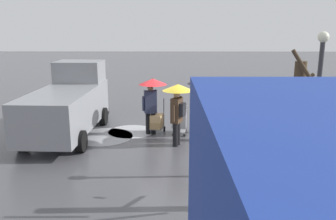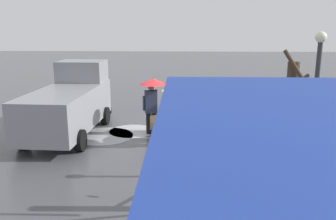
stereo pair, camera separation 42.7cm
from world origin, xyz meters
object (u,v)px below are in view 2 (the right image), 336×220
(pedestrian_black_side, at_px, (177,100))
(pedestrian_far_side, at_px, (208,97))
(cargo_van_parked_right, at_px, (70,103))
(street_lamp, at_px, (316,91))
(hand_dolly_boxes, at_px, (157,121))
(bare_tree_near, at_px, (288,134))
(pedestrian_pink_side, at_px, (152,93))
(shopping_cart_vendor, at_px, (180,119))
(pedestrian_white_side, at_px, (203,92))

(pedestrian_black_side, height_order, pedestrian_far_side, same)
(pedestrian_far_side, bearing_deg, pedestrian_black_side, 27.43)
(cargo_van_parked_right, height_order, street_lamp, street_lamp)
(hand_dolly_boxes, bearing_deg, bare_tree_near, 120.14)
(hand_dolly_boxes, bearing_deg, pedestrian_black_side, 119.48)
(cargo_van_parked_right, relative_size, pedestrian_pink_side, 2.51)
(bare_tree_near, bearing_deg, hand_dolly_boxes, -59.86)
(shopping_cart_vendor, relative_size, hand_dolly_boxes, 0.77)
(pedestrian_white_side, height_order, pedestrian_far_side, same)
(cargo_van_parked_right, relative_size, pedestrian_far_side, 2.51)
(hand_dolly_boxes, distance_m, street_lamp, 6.10)
(hand_dolly_boxes, bearing_deg, street_lamp, 138.91)
(cargo_van_parked_right, xyz_separation_m, pedestrian_black_side, (-4.04, 1.19, 0.39))
(bare_tree_near, distance_m, street_lamp, 2.18)
(hand_dolly_boxes, xyz_separation_m, pedestrian_black_side, (-0.76, 1.35, 1.11))
(cargo_van_parked_right, distance_m, pedestrian_white_side, 5.01)
(pedestrian_pink_side, xyz_separation_m, pedestrian_black_side, (-0.94, 1.30, -0.01))
(shopping_cart_vendor, height_order, bare_tree_near, bare_tree_near)
(pedestrian_white_side, distance_m, street_lamp, 4.81)
(hand_dolly_boxes, xyz_separation_m, bare_tree_near, (-3.23, 5.56, 1.30))
(shopping_cart_vendor, relative_size, street_lamp, 0.26)
(cargo_van_parked_right, xyz_separation_m, street_lamp, (-7.64, 3.64, 1.19))
(pedestrian_far_side, bearing_deg, shopping_cart_vendor, -37.22)
(cargo_van_parked_right, xyz_separation_m, bare_tree_near, (-6.51, 5.40, 0.58))
(shopping_cart_vendor, bearing_deg, pedestrian_far_side, 142.78)
(pedestrian_black_side, bearing_deg, pedestrian_pink_side, -54.13)
(pedestrian_white_side, bearing_deg, shopping_cart_vendor, 12.67)
(pedestrian_black_side, xyz_separation_m, pedestrian_white_side, (-0.94, -1.48, 0.01))
(pedestrian_black_side, bearing_deg, hand_dolly_boxes, -60.52)
(bare_tree_near, bearing_deg, cargo_van_parked_right, -39.67)
(shopping_cart_vendor, xyz_separation_m, pedestrian_far_side, (-0.97, 0.74, 1.02))
(street_lamp, bearing_deg, shopping_cart_vendor, -46.92)
(shopping_cart_vendor, xyz_separation_m, hand_dolly_boxes, (0.86, -0.06, -0.11))
(cargo_van_parked_right, height_order, pedestrian_far_side, cargo_van_parked_right)
(hand_dolly_boxes, xyz_separation_m, pedestrian_pink_side, (0.17, 0.05, 1.12))
(pedestrian_white_side, distance_m, pedestrian_far_side, 0.94)
(cargo_van_parked_right, distance_m, pedestrian_far_side, 5.17)
(cargo_van_parked_right, bearing_deg, pedestrian_pink_side, -177.98)
(pedestrian_black_side, bearing_deg, pedestrian_white_side, -122.41)
(shopping_cart_vendor, height_order, street_lamp, street_lamp)
(shopping_cart_vendor, bearing_deg, hand_dolly_boxes, -4.00)
(hand_dolly_boxes, bearing_deg, pedestrian_pink_side, 17.43)
(cargo_van_parked_right, xyz_separation_m, shopping_cart_vendor, (-4.14, -0.10, -0.61))
(cargo_van_parked_right, distance_m, pedestrian_black_side, 4.23)
(pedestrian_white_side, bearing_deg, bare_tree_near, 105.00)
(shopping_cart_vendor, relative_size, pedestrian_pink_side, 0.47)
(cargo_van_parked_right, relative_size, shopping_cart_vendor, 5.31)
(pedestrian_far_side, relative_size, bare_tree_near, 0.61)
(pedestrian_black_side, relative_size, pedestrian_white_side, 1.00)
(shopping_cart_vendor, distance_m, pedestrian_pink_side, 1.45)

